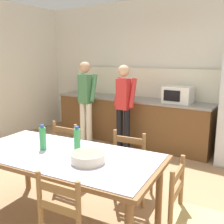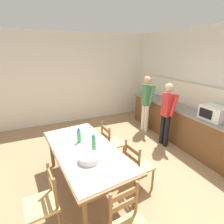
# 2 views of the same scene
# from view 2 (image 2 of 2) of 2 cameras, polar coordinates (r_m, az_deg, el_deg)

# --- Properties ---
(ground_plane) EXTENTS (8.32, 8.32, 0.00)m
(ground_plane) POSITION_cam_2_polar(r_m,az_deg,el_deg) (3.66, 0.87, -20.09)
(ground_plane) COLOR #9E7A56
(wall_back) EXTENTS (6.52, 0.12, 2.90)m
(wall_back) POSITION_cam_2_polar(r_m,az_deg,el_deg) (4.71, 32.00, 5.72)
(wall_back) COLOR silver
(wall_back) RESTS_ON ground
(wall_left) EXTENTS (0.12, 5.20, 2.90)m
(wall_left) POSITION_cam_2_polar(r_m,az_deg,el_deg) (6.01, -12.44, 10.57)
(wall_left) COLOR silver
(wall_left) RESTS_ON ground
(kitchen_counter) EXTENTS (3.38, 0.66, 0.93)m
(kitchen_counter) POSITION_cam_2_polar(r_m,az_deg,el_deg) (5.12, 20.34, -3.17)
(kitchen_counter) COLOR brown
(kitchen_counter) RESTS_ON ground
(counter_splashback) EXTENTS (3.34, 0.03, 0.60)m
(counter_splashback) POSITION_cam_2_polar(r_m,az_deg,el_deg) (5.12, 23.87, 5.32)
(counter_splashback) COLOR #EFE8CB
(counter_splashback) RESTS_ON kitchen_counter
(microwave) EXTENTS (0.50, 0.39, 0.30)m
(microwave) POSITION_cam_2_polar(r_m,az_deg,el_deg) (4.30, 30.33, -0.27)
(microwave) COLOR white
(microwave) RESTS_ON kitchen_counter
(dining_table) EXTENTS (2.12, 1.19, 0.79)m
(dining_table) POSITION_cam_2_polar(r_m,az_deg,el_deg) (3.05, -8.80, -12.95)
(dining_table) COLOR brown
(dining_table) RESTS_ON ground
(bottle_near_centre) EXTENTS (0.07, 0.07, 0.27)m
(bottle_near_centre) POSITION_cam_2_polar(r_m,az_deg,el_deg) (3.16, -10.73, -7.64)
(bottle_near_centre) COLOR green
(bottle_near_centre) RESTS_ON dining_table
(bottle_off_centre) EXTENTS (0.07, 0.07, 0.27)m
(bottle_off_centre) POSITION_cam_2_polar(r_m,az_deg,el_deg) (2.90, -6.00, -9.94)
(bottle_off_centre) COLOR green
(bottle_off_centre) RESTS_ON dining_table
(serving_bowl) EXTENTS (0.32, 0.32, 0.09)m
(serving_bowl) POSITION_cam_2_polar(r_m,az_deg,el_deg) (2.68, -7.48, -14.60)
(serving_bowl) COLOR beige
(serving_bowl) RESTS_ON dining_table
(chair_side_far_right) EXTENTS (0.47, 0.45, 0.91)m
(chair_side_far_right) POSITION_cam_2_polar(r_m,az_deg,el_deg) (3.20, 8.37, -16.99)
(chair_side_far_right) COLOR olive
(chair_side_far_right) RESTS_ON ground
(chair_side_far_left) EXTENTS (0.45, 0.43, 0.91)m
(chair_side_far_left) POSITION_cam_2_polar(r_m,az_deg,el_deg) (3.83, -0.26, -10.12)
(chair_side_far_left) COLOR olive
(chair_side_far_left) RESTS_ON ground
(chair_side_near_right) EXTENTS (0.46, 0.44, 0.91)m
(chair_side_near_right) POSITION_cam_2_polar(r_m,az_deg,el_deg) (2.73, -21.34, -25.99)
(chair_side_near_right) COLOR olive
(chair_side_near_right) RESTS_ON ground
(person_at_sink) EXTENTS (0.42, 0.29, 1.66)m
(person_at_sink) POSITION_cam_2_polar(r_m,az_deg,el_deg) (5.20, 11.10, 3.46)
(person_at_sink) COLOR silver
(person_at_sink) RESTS_ON ground
(person_at_counter) EXTENTS (0.40, 0.28, 1.61)m
(person_at_counter) POSITION_cam_2_polar(r_m,az_deg,el_deg) (4.51, 17.46, 0.09)
(person_at_counter) COLOR black
(person_at_counter) RESTS_ON ground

